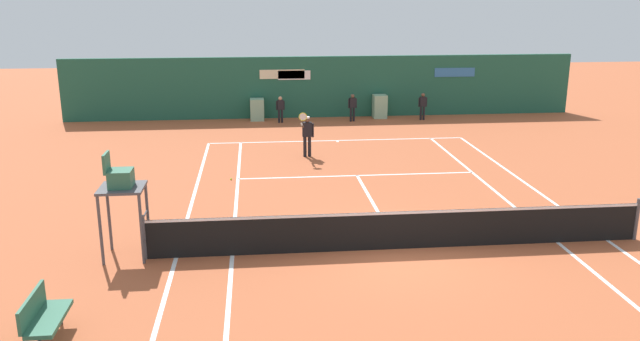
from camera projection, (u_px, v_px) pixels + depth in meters
name	position (u px, v px, depth m)	size (l,w,h in m)	color
ground_plane	(394.00, 240.00, 15.96)	(80.00, 80.00, 0.01)	#B25633
tennis_net	(400.00, 229.00, 15.27)	(12.10, 0.10, 1.07)	#4C4C51
sponsor_back_wall	(323.00, 88.00, 31.28)	(25.00, 1.02, 2.97)	#1E5642
umpire_chair	(121.00, 187.00, 14.52)	(1.00, 1.00, 2.51)	#47474C
player_bench	(43.00, 314.00, 11.23)	(0.54, 1.33, 0.88)	#38383D
player_on_baseline	(307.00, 132.00, 23.76)	(0.60, 0.65, 1.78)	black
ball_kid_centre_post	(423.00, 104.00, 30.71)	(0.44, 0.18, 1.31)	black
ball_kid_right_post	(352.00, 106.00, 30.38)	(0.43, 0.22, 1.31)	black
ball_kid_left_post	(280.00, 108.00, 30.05)	(0.41, 0.21, 1.26)	black
tennis_ball_near_service_line	(231.00, 179.00, 21.03)	(0.07, 0.07, 0.07)	#CCE033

